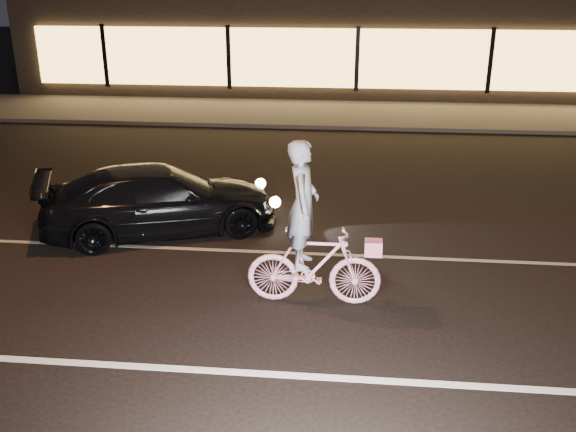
# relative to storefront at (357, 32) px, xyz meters

# --- Properties ---
(ground) EXTENTS (90.00, 90.00, 0.00)m
(ground) POSITION_rel_storefront_xyz_m (0.00, -18.97, -2.15)
(ground) COLOR black
(ground) RESTS_ON ground
(lane_stripe_near) EXTENTS (60.00, 0.12, 0.01)m
(lane_stripe_near) POSITION_rel_storefront_xyz_m (0.00, -20.47, -2.14)
(lane_stripe_near) COLOR silver
(lane_stripe_near) RESTS_ON ground
(lane_stripe_far) EXTENTS (60.00, 0.10, 0.01)m
(lane_stripe_far) POSITION_rel_storefront_xyz_m (0.00, -16.97, -2.14)
(lane_stripe_far) COLOR gray
(lane_stripe_far) RESTS_ON ground
(sidewalk) EXTENTS (30.00, 4.00, 0.12)m
(sidewalk) POSITION_rel_storefront_xyz_m (0.00, -5.97, -2.09)
(sidewalk) COLOR #383533
(sidewalk) RESTS_ON ground
(storefront) EXTENTS (25.40, 8.42, 4.20)m
(storefront) POSITION_rel_storefront_xyz_m (0.00, 0.00, 0.00)
(storefront) COLOR black
(storefront) RESTS_ON ground
(cyclist) EXTENTS (1.92, 0.66, 2.41)m
(cyclist) POSITION_rel_storefront_xyz_m (-0.64, -18.64, -1.29)
(cyclist) COLOR #E93F83
(cyclist) RESTS_ON ground
(sedan) EXTENTS (4.54, 3.14, 1.22)m
(sedan) POSITION_rel_storefront_xyz_m (-3.53, -16.21, -1.54)
(sedan) COLOR black
(sedan) RESTS_ON ground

